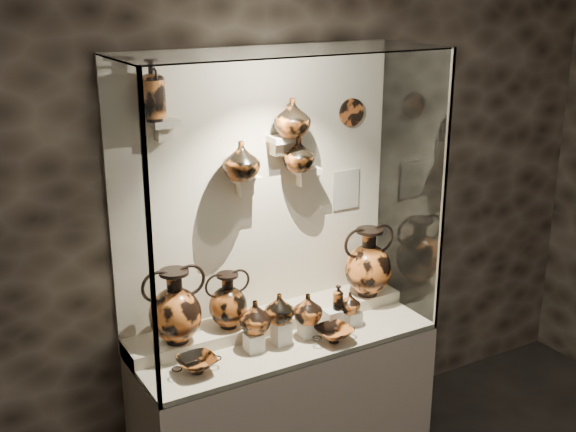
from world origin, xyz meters
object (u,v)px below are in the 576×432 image
object	(u,v)px
amphora_right	(368,262)
kylix_left	(197,363)
jug_b	(279,308)
lekythos_small	(338,296)
ovoid_vase_c	(298,154)
jug_e	(350,303)
kylix_right	(334,333)
ovoid_vase_b	(292,117)
jug_c	(308,308)
lekythos_tall	(152,87)
amphora_mid	(228,300)
jug_a	(255,316)
amphora_left	(175,306)
ovoid_vase_a	(241,160)

from	to	relation	value
amphora_right	kylix_left	distance (m)	1.27
jug_b	lekythos_small	world-z (taller)	jug_b
ovoid_vase_c	kylix_left	bearing A→B (deg)	-143.68
jug_e	kylix_right	world-z (taller)	jug_e
kylix_left	ovoid_vase_b	world-z (taller)	ovoid_vase_b
jug_c	lekythos_tall	xyz separation A→B (m)	(-0.72, 0.29, 1.23)
amphora_mid	jug_b	bearing A→B (deg)	-39.46
jug_c	jug_a	bearing A→B (deg)	156.70
lekythos_small	lekythos_tall	bearing A→B (deg)	145.48
lekythos_small	amphora_left	bearing A→B (deg)	150.91
amphora_left	ovoid_vase_c	distance (m)	1.06
amphora_right	jug_a	xyz separation A→B (m)	(-0.85, -0.15, -0.09)
jug_e	ovoid_vase_a	size ratio (longest dim) A/B	0.61
jug_a	jug_c	distance (m)	0.31
jug_c	ovoid_vase_b	bearing A→B (deg)	61.55
lekythos_small	lekythos_tall	size ratio (longest dim) A/B	0.49
jug_a	ovoid_vase_c	world-z (taller)	ovoid_vase_c
ovoid_vase_c	lekythos_tall	bearing A→B (deg)	-167.01
jug_b	ovoid_vase_c	xyz separation A→B (m)	(0.27, 0.26, 0.77)
kylix_right	lekythos_small	bearing A→B (deg)	45.12
ovoid_vase_a	ovoid_vase_c	world-z (taller)	ovoid_vase_a
lekythos_small	jug_a	bearing A→B (deg)	159.95
lekythos_tall	kylix_right	bearing A→B (deg)	-40.90
jug_e	amphora_left	bearing A→B (deg)	152.41
jug_a	kylix_left	xyz separation A→B (m)	(-0.37, -0.07, -0.14)
lekythos_small	ovoid_vase_b	world-z (taller)	ovoid_vase_b
amphora_right	jug_c	xyz separation A→B (m)	(-0.54, -0.18, -0.11)
jug_a	jug_b	xyz separation A→B (m)	(0.13, -0.02, 0.02)
lekythos_small	ovoid_vase_c	distance (m)	0.83
amphora_mid	jug_a	world-z (taller)	amphora_mid
amphora_mid	jug_e	world-z (taller)	amphora_mid
amphora_right	ovoid_vase_a	world-z (taller)	ovoid_vase_a
kylix_right	ovoid_vase_b	distance (m)	1.20
amphora_left	lekythos_small	distance (m)	0.92
jug_a	lekythos_small	bearing A→B (deg)	-10.37
amphora_right	amphora_mid	bearing A→B (deg)	-170.08
amphora_left	kylix_right	xyz separation A→B (m)	(0.79, -0.31, -0.22)
amphora_mid	kylix_left	world-z (taller)	amphora_mid
jug_b	lekythos_small	xyz separation A→B (m)	(0.38, 0.00, -0.01)
amphora_left	ovoid_vase_a	xyz separation A→B (m)	(0.43, 0.06, 0.72)
jug_e	lekythos_small	xyz separation A→B (m)	(-0.08, 0.01, 0.06)
amphora_left	ovoid_vase_c	xyz separation A→B (m)	(0.79, 0.07, 0.71)
amphora_right	ovoid_vase_a	size ratio (longest dim) A/B	2.03
jug_a	lekythos_tall	bearing A→B (deg)	139.63
jug_c	amphora_mid	bearing A→B (deg)	133.23
jug_b	jug_e	size ratio (longest dim) A/B	1.33
kylix_right	amphora_mid	bearing A→B (deg)	141.40
amphora_mid	kylix_left	xyz separation A→B (m)	(-0.30, -0.26, -0.18)
jug_e	jug_b	bearing A→B (deg)	162.66
amphora_right	jug_b	world-z (taller)	amphora_right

